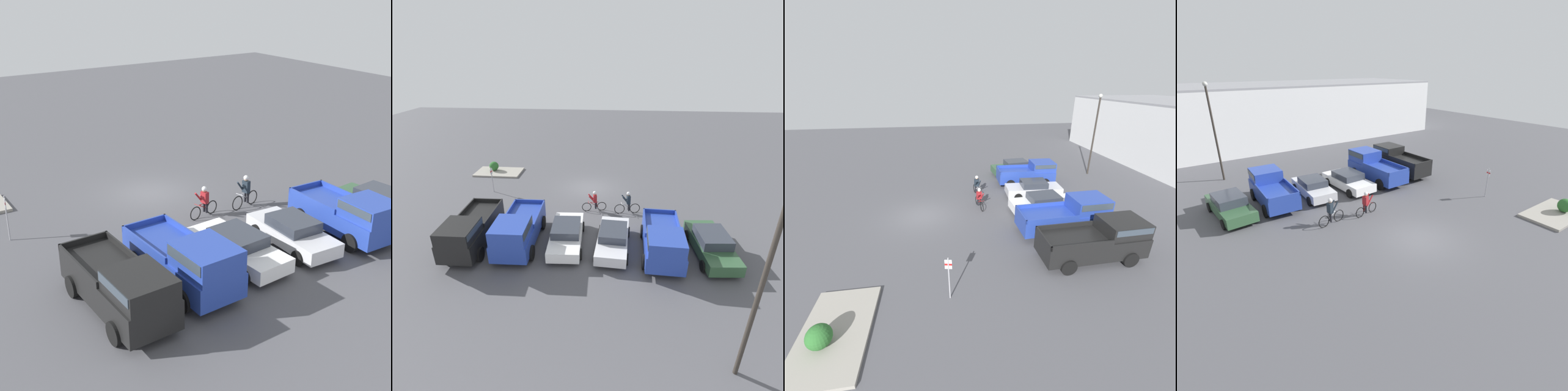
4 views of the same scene
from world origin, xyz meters
The scene contains 10 objects.
ground_plane centered at (0.00, 0.00, 0.00)m, with size 80.00×80.00×0.00m, color #4C4C51.
sedan_0 centered at (-7.71, 8.96, 0.72)m, with size 2.27×4.88×1.44m.
pickup_truck_0 centered at (-4.90, 9.49, 1.10)m, with size 2.44×5.13×2.10m.
sedan_1 centered at (-2.11, 8.85, 0.69)m, with size 2.13×4.54×1.35m.
sedan_2 centered at (0.69, 8.61, 0.69)m, with size 2.19×4.80×1.35m.
pickup_truck_1 centered at (3.47, 9.20, 1.18)m, with size 2.39×5.52×2.27m.
pickup_truck_2 centered at (6.28, 9.41, 1.14)m, with size 2.31×5.52×2.20m.
cyclist_0 centered at (-0.71, 4.15, 0.79)m, with size 1.79×0.53×1.58m.
cyclist_1 centered at (-3.11, 4.32, 0.85)m, with size 1.86×0.53×1.71m.
fire_lane_sign centered at (7.95, 1.52, 1.30)m, with size 0.08×0.30×2.14m.
Camera 1 is at (13.00, 24.11, 11.07)m, focal length 50.00 mm.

